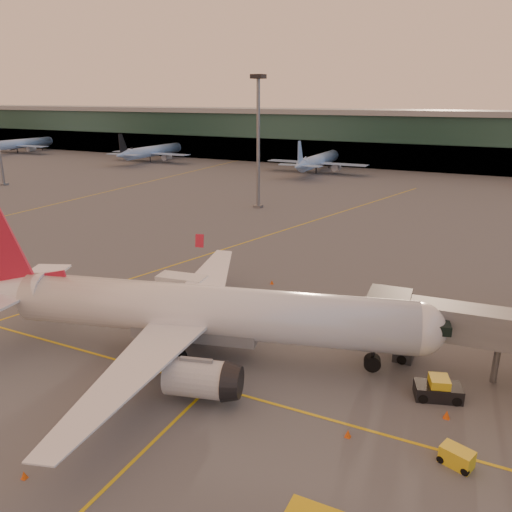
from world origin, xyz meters
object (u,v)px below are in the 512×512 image
at_px(catering_truck, 183,291).
at_px(pushback_tug, 438,390).
at_px(main_airplane, 194,312).
at_px(gpu_cart, 457,457).

relative_size(catering_truck, pushback_tug, 1.41).
height_order(main_airplane, catering_truck, main_airplane).
bearing_deg(catering_truck, pushback_tug, -18.44).
height_order(gpu_cart, pushback_tug, pushback_tug).
distance_m(main_airplane, gpu_cart, 22.53).
xyz_separation_m(catering_truck, gpu_cart, (28.05, -12.16, -1.68)).
bearing_deg(main_airplane, catering_truck, 115.57).
xyz_separation_m(main_airplane, catering_truck, (-6.29, 7.50, -1.87)).
bearing_deg(gpu_cart, main_airplane, -172.28).
xyz_separation_m(main_airplane, gpu_cart, (21.75, -4.66, -3.55)).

